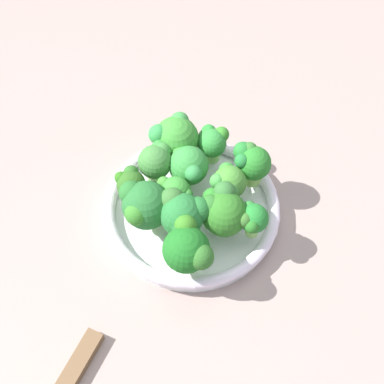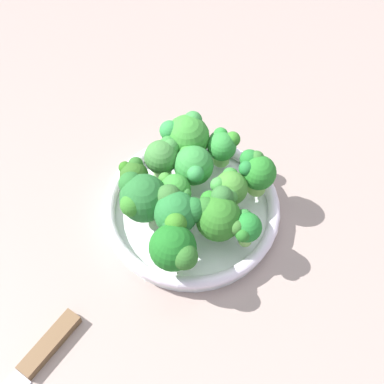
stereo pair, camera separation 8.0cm
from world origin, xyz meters
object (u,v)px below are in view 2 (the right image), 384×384
at_px(bowl, 192,210).
at_px(broccoli_floret_11, 217,215).
at_px(broccoli_floret_12, 245,228).
at_px(broccoli_floret_4, 257,171).
at_px(broccoli_floret_8, 163,156).
at_px(broccoli_floret_1, 175,191).
at_px(broccoli_floret_7, 222,145).
at_px(broccoli_floret_5, 186,136).
at_px(broccoli_floret_6, 230,189).
at_px(broccoli_floret_0, 174,247).
at_px(broccoli_floret_10, 193,165).
at_px(broccoli_floret_2, 177,212).
at_px(broccoli_floret_3, 134,175).
at_px(knife, 23,375).
at_px(broccoli_floret_9, 142,198).

relative_size(bowl, broccoli_floret_11, 3.64).
height_order(broccoli_floret_11, broccoli_floret_12, broccoli_floret_11).
height_order(broccoli_floret_4, broccoli_floret_8, same).
distance_m(bowl, broccoli_floret_1, 0.06).
bearing_deg(broccoli_floret_4, broccoli_floret_7, 106.38).
distance_m(broccoli_floret_5, broccoli_floret_6, 0.11).
distance_m(bowl, broccoli_floret_8, 0.09).
relative_size(broccoli_floret_0, broccoli_floret_10, 1.11).
xyz_separation_m(broccoli_floret_2, broccoli_floret_3, (-0.03, 0.09, -0.01)).
bearing_deg(broccoli_floret_2, broccoli_floret_4, 7.53).
distance_m(broccoli_floret_3, broccoli_floret_8, 0.05).
bearing_deg(broccoli_floret_11, knife, -167.29).
xyz_separation_m(broccoli_floret_0, broccoli_floret_7, (0.14, 0.13, -0.01)).
height_order(broccoli_floret_9, broccoli_floret_11, broccoli_floret_9).
relative_size(broccoli_floret_3, knife, 0.22).
height_order(broccoli_floret_0, broccoli_floret_7, broccoli_floret_0).
height_order(broccoli_floret_12, knife, broccoli_floret_12).
height_order(broccoli_floret_8, broccoli_floret_10, same).
bearing_deg(broccoli_floret_2, broccoli_floret_3, 105.68).
bearing_deg(broccoli_floret_5, broccoli_floret_4, -57.83).
xyz_separation_m(bowl, broccoli_floret_1, (-0.02, 0.01, 0.05)).
xyz_separation_m(broccoli_floret_9, broccoli_floret_12, (0.11, -0.10, -0.00)).
bearing_deg(broccoli_floret_1, broccoli_floret_9, 173.66).
relative_size(broccoli_floret_8, broccoli_floret_12, 1.14).
bearing_deg(broccoli_floret_3, bowl, -44.27).
bearing_deg(broccoli_floret_5, broccoli_floret_12, -88.17).
relative_size(broccoli_floret_3, broccoli_floret_4, 0.81).
bearing_deg(broccoli_floret_1, knife, -154.11).
bearing_deg(broccoli_floret_1, broccoli_floret_3, 127.92).
bearing_deg(broccoli_floret_2, broccoli_floret_0, -119.37).
height_order(broccoli_floret_6, knife, broccoli_floret_6).
height_order(broccoli_floret_0, broccoli_floret_1, broccoli_floret_0).
bearing_deg(knife, broccoli_floret_9, 31.50).
relative_size(broccoli_floret_0, broccoli_floret_1, 1.24).
distance_m(broccoli_floret_6, broccoli_floret_9, 0.12).
xyz_separation_m(broccoli_floret_7, knife, (-0.36, -0.17, -0.06)).
relative_size(broccoli_floret_1, broccoli_floret_8, 0.91).
bearing_deg(broccoli_floret_3, broccoli_floret_6, -36.33).
height_order(broccoli_floret_3, broccoli_floret_6, broccoli_floret_6).
bearing_deg(broccoli_floret_0, broccoli_floret_8, 71.31).
height_order(broccoli_floret_5, knife, broccoli_floret_5).
xyz_separation_m(bowl, broccoli_floret_5, (0.03, 0.08, 0.06)).
height_order(broccoli_floret_0, broccoli_floret_3, broccoli_floret_0).
relative_size(broccoli_floret_1, knife, 0.25).
bearing_deg(broccoli_floret_0, broccoli_floret_6, 26.75).
bearing_deg(broccoli_floret_10, broccoli_floret_0, -125.87).
bearing_deg(broccoli_floret_12, knife, -173.72).
bearing_deg(broccoli_floret_9, broccoli_floret_12, -43.24).
bearing_deg(broccoli_floret_5, broccoli_floret_0, -120.02).
distance_m(broccoli_floret_2, broccoli_floret_8, 0.10).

